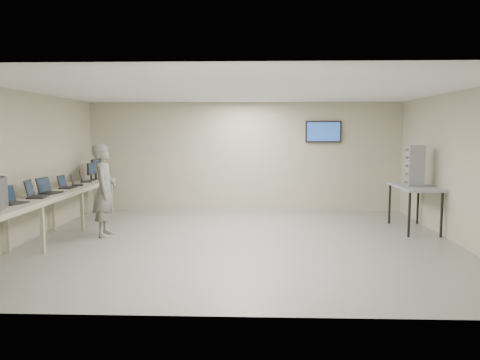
{
  "coord_description": "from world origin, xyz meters",
  "views": [
    {
      "loc": [
        0.31,
        -8.53,
        2.07
      ],
      "look_at": [
        0.0,
        0.2,
        1.15
      ],
      "focal_mm": 35.0,
      "sensor_mm": 36.0,
      "label": 1
    }
  ],
  "objects": [
    {
      "name": "room",
      "position": [
        0.03,
        0.06,
        1.41
      ],
      "size": [
        8.01,
        7.01,
        2.81
      ],
      "color": "#98968D",
      "rests_on": "ground"
    },
    {
      "name": "workbench",
      "position": [
        -3.59,
        0.0,
        0.83
      ],
      "size": [
        0.76,
        6.0,
        0.9
      ],
      "color": "#B8B09C",
      "rests_on": "ground"
    },
    {
      "name": "laptop_0",
      "position": [
        -3.64,
        -1.23,
        0.98
      ],
      "size": [
        0.4,
        0.44,
        0.29
      ],
      "rotation": [
        0.0,
        0.0,
        -0.29
      ],
      "color": "black",
      "rests_on": "workbench"
    },
    {
      "name": "laptop_1",
      "position": [
        -3.6,
        -0.51,
        0.98
      ],
      "size": [
        0.39,
        0.44,
        0.31
      ],
      "rotation": [
        0.0,
        0.0,
        0.16
      ],
      "color": "black",
      "rests_on": "workbench"
    },
    {
      "name": "laptop_2",
      "position": [
        -3.61,
        0.03,
        0.98
      ],
      "size": [
        0.39,
        0.44,
        0.3
      ],
      "rotation": [
        0.0,
        0.0,
        -0.21
      ],
      "color": "black",
      "rests_on": "workbench"
    },
    {
      "name": "laptop_3",
      "position": [
        -3.61,
        0.85,
        0.97
      ],
      "size": [
        0.3,
        0.36,
        0.27
      ],
      "rotation": [
        0.0,
        0.0,
        -0.05
      ],
      "color": "black",
      "rests_on": "workbench"
    },
    {
      "name": "laptop_4",
      "position": [
        -3.6,
        1.34,
        0.97
      ],
      "size": [
        0.35,
        0.38,
        0.25
      ],
      "rotation": [
        0.0,
        0.0,
        0.32
      ],
      "color": "black",
      "rests_on": "workbench"
    },
    {
      "name": "laptop_5",
      "position": [
        -3.66,
        2.0,
        0.97
      ],
      "size": [
        0.39,
        0.41,
        0.27
      ],
      "rotation": [
        0.0,
        0.0,
        0.34
      ],
      "color": "black",
      "rests_on": "workbench"
    },
    {
      "name": "monitor_near",
      "position": [
        -3.6,
        2.33,
        1.15
      ],
      "size": [
        0.19,
        0.43,
        0.42
      ],
      "color": "black",
      "rests_on": "workbench"
    },
    {
      "name": "monitor_far",
      "position": [
        -3.6,
        2.66,
        1.19
      ],
      "size": [
        0.22,
        0.49,
        0.49
      ],
      "color": "black",
      "rests_on": "workbench"
    },
    {
      "name": "soldier",
      "position": [
        -2.68,
        0.47,
        0.91
      ],
      "size": [
        0.52,
        0.72,
        1.82
      ],
      "primitive_type": "imported",
      "rotation": [
        0.0,
        0.0,
        1.71
      ],
      "color": "#656759",
      "rests_on": "ground"
    },
    {
      "name": "side_table",
      "position": [
        3.6,
        1.23,
        0.86
      ],
      "size": [
        0.72,
        1.55,
        0.93
      ],
      "color": "#8E939B",
      "rests_on": "ground"
    },
    {
      "name": "storage_bins",
      "position": [
        3.58,
        1.23,
        1.35
      ],
      "size": [
        0.32,
        0.36,
        0.84
      ],
      "color": "#93969C",
      "rests_on": "side_table"
    }
  ]
}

